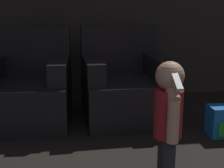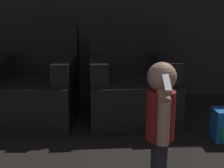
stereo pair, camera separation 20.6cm
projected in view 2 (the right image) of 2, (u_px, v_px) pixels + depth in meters
The scene contains 3 objects.
armchair_left at pixel (35, 88), 3.08m from camera, with size 0.84×0.89×0.91m.
armchair_right at pixel (130, 87), 3.10m from camera, with size 0.85×0.90×0.91m.
person_toddler at pixel (161, 116), 1.85m from camera, with size 0.17×0.31×0.78m.
Camera 2 is at (-0.20, 0.64, 1.08)m, focal length 50.00 mm.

